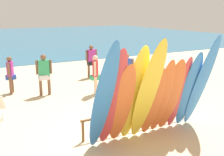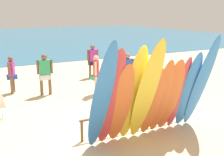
{
  "view_description": "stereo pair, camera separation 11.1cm",
  "coord_description": "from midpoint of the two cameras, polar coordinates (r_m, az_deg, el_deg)",
  "views": [
    {
      "loc": [
        -4.04,
        -5.92,
        3.2
      ],
      "look_at": [
        0.0,
        1.52,
        1.14
      ],
      "focal_mm": 43.98,
      "sensor_mm": 36.0,
      "label": 1
    },
    {
      "loc": [
        -3.95,
        -5.97,
        3.2
      ],
      "look_at": [
        0.0,
        1.52,
        1.14
      ],
      "focal_mm": 43.98,
      "sensor_mm": 36.0,
      "label": 2
    }
  ],
  "objects": [
    {
      "name": "surfboard_orange_5",
      "position": [
        7.02,
        8.11,
        -5.05
      ],
      "size": [
        0.51,
        0.76,
        1.93
      ],
      "primitive_type": "ellipsoid",
      "rotation": [
        0.35,
        0.0,
        -0.0
      ],
      "color": "orange",
      "rests_on": "ground"
    },
    {
      "name": "surfboard_yellow_4",
      "position": [
        6.56,
        6.96,
        -2.96
      ],
      "size": [
        0.56,
        1.14,
        2.67
      ],
      "primitive_type": "ellipsoid",
      "rotation": [
        0.39,
        0.0,
        -0.0
      ],
      "color": "yellow",
      "rests_on": "ground"
    },
    {
      "name": "surfboard_red_8",
      "position": [
        7.59,
        13.47,
        -3.13
      ],
      "size": [
        0.53,
        0.75,
        2.11
      ],
      "primitive_type": "ellipsoid",
      "rotation": [
        0.29,
        0.0,
        0.1
      ],
      "color": "#D13D42",
      "rests_on": "ground"
    },
    {
      "name": "surfboard_orange_2",
      "position": [
        6.47,
        1.58,
        -5.61
      ],
      "size": [
        0.61,
        0.93,
        2.13
      ],
      "primitive_type": "ellipsoid",
      "rotation": [
        0.38,
        0.0,
        -0.06
      ],
      "color": "orange",
      "rests_on": "ground"
    },
    {
      "name": "surfboard_blue_10",
      "position": [
        7.79,
        17.68,
        -0.89
      ],
      "size": [
        0.55,
        1.03,
        2.66
      ],
      "primitive_type": "ellipsoid",
      "rotation": [
        0.34,
        0.0,
        0.05
      ],
      "color": "#337AD1",
      "rests_on": "ground"
    },
    {
      "name": "surfboard_orange_7",
      "position": [
        7.35,
        11.73,
        -3.66
      ],
      "size": [
        0.66,
        0.9,
        2.1
      ],
      "primitive_type": "ellipsoid",
      "rotation": [
        0.36,
        0.0,
        -0.1
      ],
      "color": "orange",
      "rests_on": "ground"
    },
    {
      "name": "surfboard_yellow_3",
      "position": [
        6.56,
        4.12,
        -3.61
      ],
      "size": [
        0.56,
        0.96,
        2.52
      ],
      "primitive_type": "ellipsoid",
      "rotation": [
        0.34,
        0.0,
        -0.01
      ],
      "color": "yellow",
      "rests_on": "ground"
    },
    {
      "name": "beachgoer_photographing",
      "position": [
        11.14,
        2.76,
        1.77
      ],
      "size": [
        0.54,
        0.36,
        1.58
      ],
      "rotation": [
        0.0,
        0.0,
        5.8
      ],
      "color": "#9E704C",
      "rests_on": "ground"
    },
    {
      "name": "surfboard_rack",
      "position": [
        7.66,
        5.07,
        -7.19
      ],
      "size": [
        3.43,
        0.07,
        0.59
      ],
      "color": "brown",
      "rests_on": "ground"
    },
    {
      "name": "ground",
      "position": [
        20.59,
        -17.02,
        4.11
      ],
      "size": [
        60.0,
        60.0,
        0.0
      ],
      "primitive_type": "plane",
      "color": "beige"
    },
    {
      "name": "surfboard_blue_9",
      "position": [
        7.72,
        15.28,
        -2.51
      ],
      "size": [
        0.54,
        0.85,
        2.23
      ],
      "primitive_type": "ellipsoid",
      "rotation": [
        0.32,
        0.0,
        -0.08
      ],
      "color": "#337AD1",
      "rests_on": "ground"
    },
    {
      "name": "surfboard_blue_0",
      "position": [
        5.97,
        -2.34,
        -4.45
      ],
      "size": [
        0.53,
        1.16,
        2.69
      ],
      "primitive_type": "ellipsoid",
      "rotation": [
        0.39,
        0.0,
        0.05
      ],
      "color": "#337AD1",
      "rests_on": "ground"
    },
    {
      "name": "beachgoer_strolling",
      "position": [
        10.92,
        -14.22,
        1.24
      ],
      "size": [
        0.6,
        0.28,
        1.62
      ],
      "rotation": [
        0.0,
        0.0,
        6.09
      ],
      "color": "brown",
      "rests_on": "ground"
    },
    {
      "name": "surfboard_orange_6",
      "position": [
        7.15,
        9.92,
        -3.99
      ],
      "size": [
        0.55,
        0.89,
        2.12
      ],
      "primitive_type": "ellipsoid",
      "rotation": [
        0.36,
        0.0,
        -0.1
      ],
      "color": "orange",
      "rests_on": "ground"
    },
    {
      "name": "beachgoer_midbeach",
      "position": [
        10.71,
        -3.75,
        1.22
      ],
      "size": [
        0.41,
        0.53,
        1.56
      ],
      "rotation": [
        0.0,
        0.0,
        4.21
      ],
      "color": "beige",
      "rests_on": "ground"
    },
    {
      "name": "surfboard_red_1",
      "position": [
        6.24,
        -0.45,
        -4.57
      ],
      "size": [
        0.56,
        1.02,
        2.5
      ],
      "primitive_type": "ellipsoid",
      "rotation": [
        0.36,
        0.0,
        0.03
      ],
      "color": "#D13D42",
      "rests_on": "ground"
    },
    {
      "name": "beachgoer_near_rack",
      "position": [
        13.59,
        -4.52,
        3.98
      ],
      "size": [
        0.61,
        0.26,
        1.61
      ],
      "rotation": [
        0.0,
        0.0,
        0.04
      ],
      "color": "brown",
      "rests_on": "ground"
    },
    {
      "name": "beachgoer_by_water",
      "position": [
        11.57,
        -20.63,
        1.1
      ],
      "size": [
        0.39,
        0.54,
        1.49
      ],
      "rotation": [
        0.0,
        0.0,
        4.36
      ],
      "color": "brown",
      "rests_on": "ground"
    }
  ]
}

